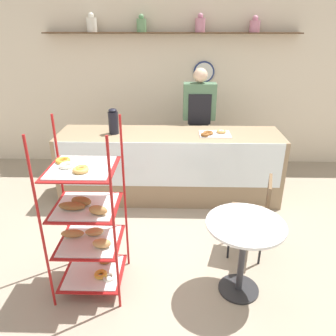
{
  "coord_description": "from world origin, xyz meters",
  "views": [
    {
      "loc": [
        0.09,
        -2.94,
        2.32
      ],
      "look_at": [
        0.0,
        0.45,
        0.81
      ],
      "focal_mm": 35.0,
      "sensor_mm": 36.0,
      "label": 1
    }
  ],
  "objects": [
    {
      "name": "cafe_chair",
      "position": [
        0.93,
        -0.01,
        0.55
      ],
      "size": [
        0.47,
        0.47,
        0.89
      ],
      "rotation": [
        0.0,
        0.0,
        4.44
      ],
      "color": "black",
      "rests_on": "ground_plane"
    },
    {
      "name": "pastry_rack",
      "position": [
        -0.69,
        -0.51,
        0.7
      ],
      "size": [
        0.61,
        0.58,
        1.6
      ],
      "color": "#A51919",
      "rests_on": "ground_plane"
    },
    {
      "name": "donut_tray_counter",
      "position": [
        0.59,
        1.23,
        0.97
      ],
      "size": [
        0.41,
        0.3,
        0.05
      ],
      "color": "silver",
      "rests_on": "display_counter"
    },
    {
      "name": "ground_plane",
      "position": [
        0.0,
        0.0,
        0.0
      ],
      "size": [
        14.0,
        14.0,
        0.0
      ],
      "primitive_type": "plane",
      "color": "gray"
    },
    {
      "name": "cafe_table",
      "position": [
        0.69,
        -0.56,
        0.56
      ],
      "size": [
        0.69,
        0.69,
        0.75
      ],
      "color": "#262628",
      "rests_on": "ground_plane"
    },
    {
      "name": "person_worker",
      "position": [
        0.43,
        1.88,
        0.94
      ],
      "size": [
        0.48,
        0.23,
        1.73
      ],
      "color": "#282833",
      "rests_on": "ground_plane"
    },
    {
      "name": "coffee_carafe",
      "position": [
        -0.75,
        1.25,
        1.11
      ],
      "size": [
        0.13,
        0.13,
        0.34
      ],
      "color": "black",
      "rests_on": "display_counter"
    },
    {
      "name": "display_counter",
      "position": [
        0.0,
        1.27,
        0.48
      ],
      "size": [
        3.01,
        0.76,
        0.95
      ],
      "color": "#937A5B",
      "rests_on": "ground_plane"
    },
    {
      "name": "back_wall",
      "position": [
        0.0,
        2.62,
        1.37
      ],
      "size": [
        10.0,
        0.3,
        2.7
      ],
      "color": "beige",
      "rests_on": "ground_plane"
    }
  ]
}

